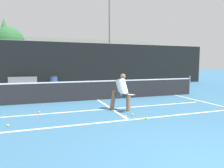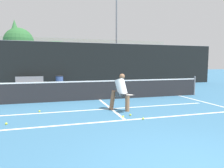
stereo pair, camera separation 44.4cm
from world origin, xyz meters
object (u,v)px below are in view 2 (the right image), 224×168
Objects in this scene: player_practicing at (121,91)px; parked_car at (31,77)px; courtside_bench at (30,82)px; trash_bin at (60,82)px.

player_practicing is 12.26m from parked_car.
parked_car is (-0.22, 3.32, 0.14)m from courtside_bench.
courtside_bench is 3.33m from parked_car.
trash_bin is at bearing -54.32° from parked_car.
trash_bin is 0.21× the size of parked_car.
courtside_bench is at bearing -176.45° from trash_bin.
trash_bin reaches higher than courtside_bench.
parked_car is at bearing 153.35° from player_practicing.
trash_bin is at bearing 1.49° from courtside_bench.
parked_car is (-2.29, 3.19, 0.18)m from trash_bin.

